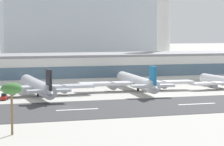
{
  "coord_description": "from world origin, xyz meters",
  "views": [
    {
      "loc": [
        -33.71,
        -147.43,
        21.95
      ],
      "look_at": [
        22.6,
        28.82,
        7.19
      ],
      "focal_mm": 84.7,
      "sensor_mm": 36.0,
      "label": 1
    }
  ],
  "objects_px": {
    "terminal_building": "(58,68)",
    "distant_hotel_block": "(82,31)",
    "airliner_black_tail_gate_1": "(38,87)",
    "palm_tree_0": "(12,90)",
    "airliner_blue_tail_gate_2": "(138,82)",
    "control_tower": "(164,20)",
    "service_baggage_tug_0": "(4,97)"
  },
  "relations": [
    {
      "from": "distant_hotel_block",
      "to": "palm_tree_0",
      "type": "relative_size",
      "value": 9.18
    },
    {
      "from": "distant_hotel_block",
      "to": "service_baggage_tug_0",
      "type": "height_order",
      "value": "distant_hotel_block"
    },
    {
      "from": "control_tower",
      "to": "palm_tree_0",
      "type": "bearing_deg",
      "value": -124.18
    },
    {
      "from": "control_tower",
      "to": "airliner_blue_tail_gate_2",
      "type": "bearing_deg",
      "value": -119.76
    },
    {
      "from": "terminal_building",
      "to": "distant_hotel_block",
      "type": "height_order",
      "value": "distant_hotel_block"
    },
    {
      "from": "airliner_blue_tail_gate_2",
      "to": "control_tower",
      "type": "bearing_deg",
      "value": -25.14
    },
    {
      "from": "distant_hotel_block",
      "to": "palm_tree_0",
      "type": "height_order",
      "value": "distant_hotel_block"
    },
    {
      "from": "terminal_building",
      "to": "airliner_black_tail_gate_1",
      "type": "height_order",
      "value": "terminal_building"
    },
    {
      "from": "control_tower",
      "to": "airliner_blue_tail_gate_2",
      "type": "height_order",
      "value": "control_tower"
    },
    {
      "from": "control_tower",
      "to": "airliner_black_tail_gate_1",
      "type": "relative_size",
      "value": 0.94
    },
    {
      "from": "airliner_black_tail_gate_1",
      "to": "palm_tree_0",
      "type": "distance_m",
      "value": 66.47
    },
    {
      "from": "control_tower",
      "to": "service_baggage_tug_0",
      "type": "relative_size",
      "value": 13.07
    },
    {
      "from": "terminal_building",
      "to": "control_tower",
      "type": "relative_size",
      "value": 4.7
    },
    {
      "from": "distant_hotel_block",
      "to": "airliner_blue_tail_gate_2",
      "type": "height_order",
      "value": "distant_hotel_block"
    },
    {
      "from": "distant_hotel_block",
      "to": "airliner_blue_tail_gate_2",
      "type": "xyz_separation_m",
      "value": [
        -17.97,
        -150.89,
        -18.37
      ]
    },
    {
      "from": "distant_hotel_block",
      "to": "airliner_black_tail_gate_1",
      "type": "height_order",
      "value": "distant_hotel_block"
    },
    {
      "from": "control_tower",
      "to": "distant_hotel_block",
      "type": "xyz_separation_m",
      "value": [
        -22.54,
        80.05,
        -5.91
      ]
    },
    {
      "from": "airliner_blue_tail_gate_2",
      "to": "palm_tree_0",
      "type": "bearing_deg",
      "value": 146.31
    },
    {
      "from": "palm_tree_0",
      "to": "terminal_building",
      "type": "bearing_deg",
      "value": 73.38
    },
    {
      "from": "terminal_building",
      "to": "airliner_black_tail_gate_1",
      "type": "xyz_separation_m",
      "value": [
        -17.47,
        -49.63,
        -2.68
      ]
    },
    {
      "from": "palm_tree_0",
      "to": "control_tower",
      "type": "bearing_deg",
      "value": 55.82
    },
    {
      "from": "airliner_blue_tail_gate_2",
      "to": "service_baggage_tug_0",
      "type": "xyz_separation_m",
      "value": [
        -49.42,
        -10.76,
        -2.24
      ]
    },
    {
      "from": "distant_hotel_block",
      "to": "palm_tree_0",
      "type": "xyz_separation_m",
      "value": [
        -71.93,
        -219.17,
        -12.03
      ]
    },
    {
      "from": "control_tower",
      "to": "distant_hotel_block",
      "type": "distance_m",
      "value": 83.37
    },
    {
      "from": "control_tower",
      "to": "distant_hotel_block",
      "type": "bearing_deg",
      "value": 105.73
    },
    {
      "from": "terminal_building",
      "to": "airliner_blue_tail_gate_2",
      "type": "bearing_deg",
      "value": -66.24
    },
    {
      "from": "terminal_building",
      "to": "airliner_black_tail_gate_1",
      "type": "relative_size",
      "value": 4.41
    },
    {
      "from": "distant_hotel_block",
      "to": "palm_tree_0",
      "type": "bearing_deg",
      "value": -108.17
    },
    {
      "from": "terminal_building",
      "to": "airliner_blue_tail_gate_2",
      "type": "distance_m",
      "value": 49.72
    },
    {
      "from": "airliner_blue_tail_gate_2",
      "to": "palm_tree_0",
      "type": "height_order",
      "value": "palm_tree_0"
    },
    {
      "from": "airliner_black_tail_gate_1",
      "to": "palm_tree_0",
      "type": "height_order",
      "value": "palm_tree_0"
    },
    {
      "from": "airliner_blue_tail_gate_2",
      "to": "palm_tree_0",
      "type": "distance_m",
      "value": 87.25
    }
  ]
}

